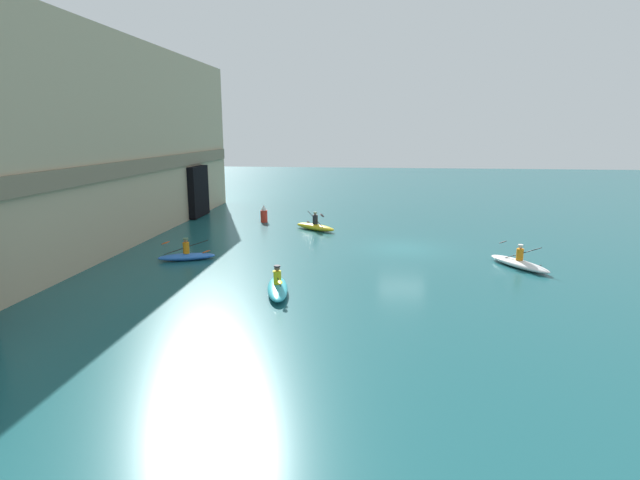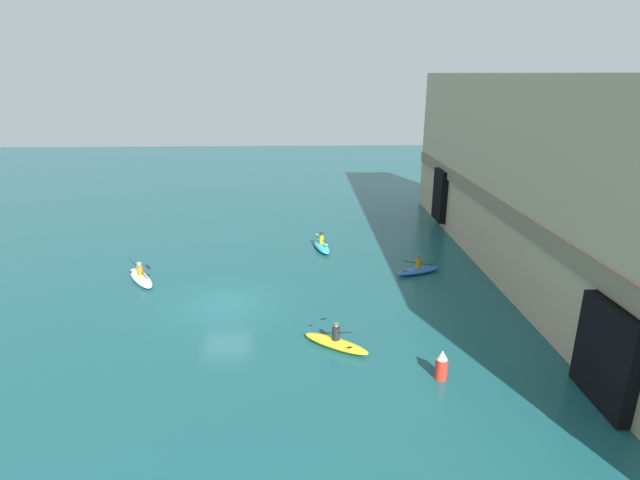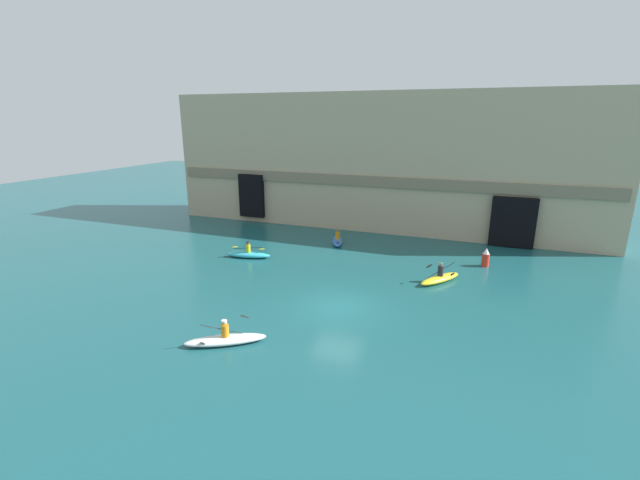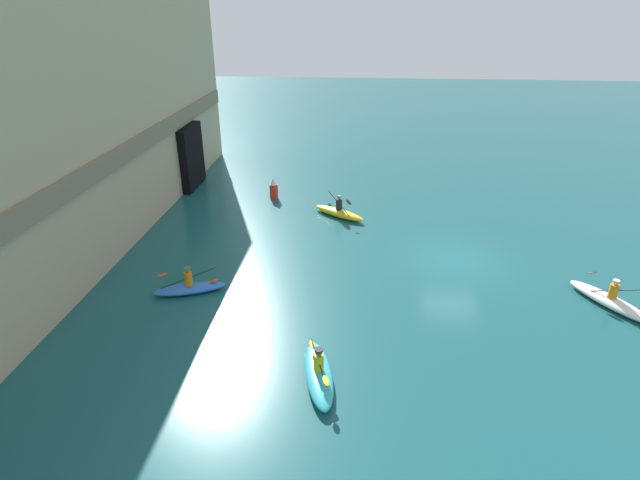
{
  "view_description": "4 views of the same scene",
  "coord_description": "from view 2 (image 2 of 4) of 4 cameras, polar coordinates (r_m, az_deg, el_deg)",
  "views": [
    {
      "loc": [
        -27.31,
        1.55,
        6.47
      ],
      "look_at": [
        -2.51,
        4.37,
        0.93
      ],
      "focal_mm": 28.0,
      "sensor_mm": 36.0,
      "label": 1
    },
    {
      "loc": [
        23.84,
        4.01,
        11.48
      ],
      "look_at": [
        -3.58,
        5.12,
        2.29
      ],
      "focal_mm": 28.0,
      "sensor_mm": 36.0,
      "label": 2
    },
    {
      "loc": [
        6.5,
        -19.34,
        9.48
      ],
      "look_at": [
        -4.02,
        7.85,
        1.09
      ],
      "focal_mm": 24.0,
      "sensor_mm": 36.0,
      "label": 3
    },
    {
      "loc": [
        -20.41,
        4.33,
        10.51
      ],
      "look_at": [
        -3.11,
        5.85,
        2.22
      ],
      "focal_mm": 28.0,
      "sensor_mm": 36.0,
      "label": 4
    }
  ],
  "objects": [
    {
      "name": "cliff_bluff",
      "position": [
        30.12,
        24.88,
        5.78
      ],
      "size": [
        37.16,
        5.75,
        11.5
      ],
      "color": "tan",
      "rests_on": "ground"
    },
    {
      "name": "marker_buoy",
      "position": [
        20.75,
        13.72,
        -13.75
      ],
      "size": [
        0.49,
        0.49,
        1.24
      ],
      "color": "red",
      "rests_on": "ground"
    },
    {
      "name": "kayak_white",
      "position": [
        30.85,
        -19.81,
        -4.04
      ],
      "size": [
        3.41,
        2.57,
        1.21
      ],
      "rotation": [
        0.0,
        0.0,
        0.56
      ],
      "color": "white",
      "rests_on": "ground"
    },
    {
      "name": "ground_plane",
      "position": [
        26.76,
        -10.79,
        -7.23
      ],
      "size": [
        120.0,
        120.0,
        0.0
      ],
      "primitive_type": "plane",
      "color": "#195156"
    },
    {
      "name": "kayak_yellow",
      "position": [
        22.34,
        1.83,
        -11.64
      ],
      "size": [
        2.41,
        3.03,
        1.22
      ],
      "rotation": [
        0.0,
        0.0,
        4.11
      ],
      "color": "yellow",
      "rests_on": "ground"
    },
    {
      "name": "kayak_blue",
      "position": [
        30.65,
        11.1,
        -3.38
      ],
      "size": [
        1.67,
        2.92,
        1.14
      ],
      "rotation": [
        0.0,
        0.0,
        1.91
      ],
      "color": "blue",
      "rests_on": "ground"
    },
    {
      "name": "kayak_cyan",
      "position": [
        34.22,
        0.17,
        -0.65
      ],
      "size": [
        3.22,
        1.42,
        1.17
      ],
      "rotation": [
        0.0,
        0.0,
        3.35
      ],
      "color": "#33B2C6",
      "rests_on": "ground"
    }
  ]
}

